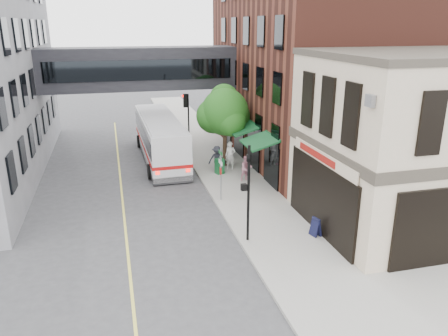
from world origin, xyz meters
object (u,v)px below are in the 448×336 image
newspaper_box (220,166)px  bus (160,137)px  sandwich_board (316,227)px  pedestrian_c (217,159)px  pedestrian_b (246,168)px  pedestrian_a (230,156)px

newspaper_box → bus: bearing=107.7°
sandwich_board → pedestrian_c: bearing=88.1°
newspaper_box → sandwich_board: (2.18, -9.81, -0.07)m
bus → newspaper_box: size_ratio=11.33×
bus → pedestrian_b: bus is taller
pedestrian_a → sandwich_board: bearing=-59.9°
pedestrian_b → pedestrian_c: bearing=110.1°
pedestrian_a → pedestrian_b: 2.51m
pedestrian_a → pedestrian_c: 1.07m
pedestrian_a → pedestrian_b: (0.37, -2.48, -0.15)m
newspaper_box → sandwich_board: 10.05m
bus → sandwich_board: (5.51, -14.50, -1.15)m
pedestrian_b → sandwich_board: bearing=-96.5°
pedestrian_b → newspaper_box: (-1.31, 1.74, -0.30)m
pedestrian_a → pedestrian_b: size_ratio=1.18×
bus → sandwich_board: size_ratio=13.00×
newspaper_box → pedestrian_c: bearing=82.4°
bus → pedestrian_c: 5.43m
pedestrian_a → newspaper_box: (-0.94, -0.74, -0.44)m
pedestrian_b → pedestrian_c: size_ratio=0.91×
bus → pedestrian_a: 5.85m
bus → sandwich_board: bus is taller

